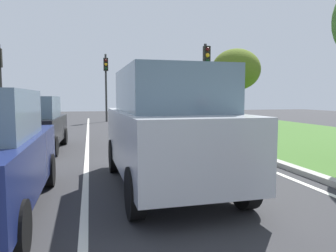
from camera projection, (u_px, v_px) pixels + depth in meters
ground_plane at (108, 147)px, 11.29m from camera, size 60.00×60.00×0.00m
lane_line_center at (87, 148)px, 11.13m from camera, size 0.12×32.00×0.01m
lane_line_right_edge at (205, 144)px, 12.14m from camera, size 0.12×32.00×0.01m
grass_verge_right at (317, 139)px, 13.29m from camera, size 9.00×48.00×0.06m
curb_right at (217, 142)px, 12.25m from camera, size 0.24×48.00×0.12m
car_suv_ahead at (167, 128)px, 6.20m from camera, size 2.05×4.54×2.28m
car_hatchback_far at (34, 124)px, 10.45m from camera, size 1.85×3.76×1.78m
traffic_light_near_right at (206, 71)px, 15.87m from camera, size 0.32×0.50×4.38m
traffic_light_far_median at (106, 76)px, 22.83m from camera, size 0.32×0.50×4.80m
tree_roadside_far at (236, 70)px, 19.19m from camera, size 2.90×2.90×4.62m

